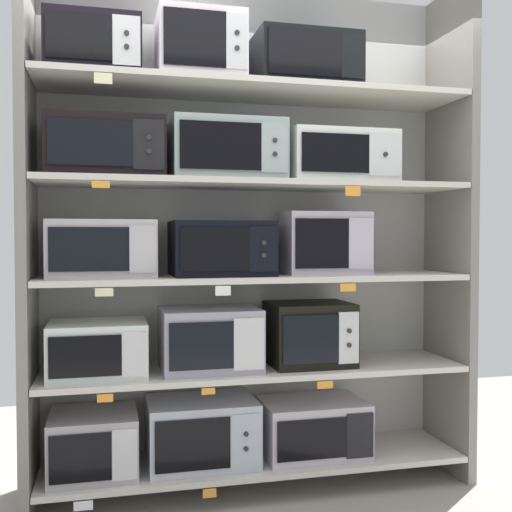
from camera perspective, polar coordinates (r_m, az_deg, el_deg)
name	(u,v)px	position (r m, az deg, el deg)	size (l,w,h in m)	color
back_panel	(245,232)	(3.54, -1.03, 2.21)	(2.43, 0.04, 2.74)	#B2B2AD
upright_left	(27,231)	(3.21, -20.33, 2.15)	(0.05, 0.50, 2.74)	gray
upright_right	(450,232)	(3.72, 17.43, 2.11)	(0.05, 0.50, 2.74)	gray
shelf_0	(256,461)	(3.49, 0.00, -18.38)	(2.23, 0.50, 0.03)	beige
microwave_0	(94,443)	(3.34, -14.74, -16.31)	(0.43, 0.43, 0.30)	#A19CA2
microwave_1	(202,432)	(3.37, -5.02, -15.81)	(0.56, 0.41, 0.34)	#B1B8C3
microwave_2	(313,427)	(3.52, 5.26, -15.43)	(0.56, 0.40, 0.29)	#BEB2C0
price_tag_0	(83,506)	(3.18, -15.62, -21.28)	(0.09, 0.00, 0.04)	white
price_tag_1	(210,493)	(3.22, -4.30, -20.96)	(0.07, 0.00, 0.04)	orange
shelf_1	(256,370)	(3.35, 0.00, -10.44)	(2.23, 0.50, 0.03)	beige
microwave_3	(98,349)	(3.23, -14.37, -8.26)	(0.48, 0.41, 0.27)	silver
microwave_4	(210,339)	(3.27, -4.28, -7.61)	(0.50, 0.41, 0.32)	#9C99AB
microwave_5	(309,334)	(3.40, 4.94, -7.13)	(0.44, 0.38, 0.34)	black
price_tag_2	(105,398)	(3.02, -13.73, -12.60)	(0.07, 0.00, 0.04)	orange
price_tag_3	(208,391)	(3.06, -4.41, -12.32)	(0.07, 0.00, 0.03)	orange
price_tag_4	(325,385)	(3.21, 6.39, -11.72)	(0.08, 0.00, 0.04)	orange
shelf_2	(256,278)	(3.28, 0.00, -2.01)	(2.23, 0.50, 0.03)	beige
microwave_6	(102,249)	(3.18, -13.99, 0.67)	(0.53, 0.34, 0.29)	#BBB6B9
microwave_7	(221,248)	(3.23, -3.26, 0.71)	(0.51, 0.43, 0.28)	black
microwave_8	(323,243)	(3.38, 6.20, 1.19)	(0.45, 0.34, 0.34)	#BCB1C0
price_tag_5	(104,292)	(2.94, -13.81, -3.26)	(0.08, 0.00, 0.04)	beige
price_tag_6	(223,291)	(2.99, -3.06, -3.21)	(0.08, 0.00, 0.05)	white
price_tag_7	(348,287)	(3.17, 8.48, -2.88)	(0.08, 0.00, 0.04)	orange
shelf_3	(256,185)	(3.29, 0.00, 6.60)	(2.23, 0.50, 0.03)	beige
microwave_9	(106,148)	(3.21, -13.67, 9.62)	(0.57, 0.38, 0.30)	black
microwave_10	(227,151)	(3.27, -2.73, 9.63)	(0.58, 0.38, 0.31)	#96A7A4
microwave_11	(338,158)	(3.44, 7.54, 8.95)	(0.58, 0.39, 0.28)	silver
price_tag_8	(101,184)	(2.94, -14.10, 6.41)	(0.08, 0.00, 0.03)	orange
price_tag_9	(353,191)	(3.18, 8.92, 5.93)	(0.08, 0.00, 0.05)	orange
shelf_4	(256,91)	(3.37, 0.00, 14.98)	(2.23, 0.50, 0.03)	beige
microwave_12	(93,48)	(3.31, -14.75, 18.01)	(0.46, 0.35, 0.29)	black
microwave_13	(199,51)	(3.35, -5.29, 18.27)	(0.43, 0.44, 0.34)	silver
microwave_14	(304,64)	(3.47, 4.44, 17.24)	(0.54, 0.40, 0.28)	black
price_tag_10	(103,78)	(3.02, -13.89, 15.61)	(0.08, 0.00, 0.05)	beige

